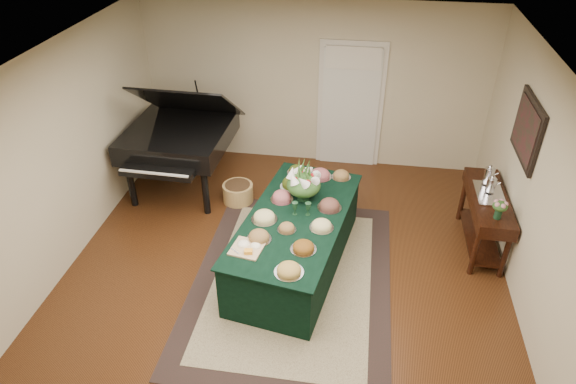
% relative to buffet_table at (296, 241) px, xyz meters
% --- Properties ---
extents(ground, '(6.00, 6.00, 0.00)m').
position_rel_buffet_table_xyz_m(ground, '(-0.11, -0.22, -0.38)').
color(ground, black).
rests_on(ground, ground).
extents(area_rug, '(2.41, 3.37, 0.01)m').
position_rel_buffet_table_xyz_m(area_rug, '(0.00, -0.32, -0.38)').
color(area_rug, black).
rests_on(area_rug, ground).
extents(kitchen_doorway, '(1.05, 0.07, 2.10)m').
position_rel_buffet_table_xyz_m(kitchen_doorway, '(0.49, 2.75, 0.64)').
color(kitchen_doorway, beige).
rests_on(kitchen_doorway, ground).
extents(buffet_table, '(1.52, 2.56, 0.76)m').
position_rel_buffet_table_xyz_m(buffet_table, '(0.00, 0.00, 0.00)').
color(buffet_table, black).
rests_on(buffet_table, ground).
extents(food_platters, '(1.14, 2.32, 0.12)m').
position_rel_buffet_table_xyz_m(food_platters, '(0.02, 0.14, 0.42)').
color(food_platters, silver).
rests_on(food_platters, buffet_table).
extents(cutting_board, '(0.39, 0.39, 0.10)m').
position_rel_buffet_table_xyz_m(cutting_board, '(-0.45, -0.67, 0.41)').
color(cutting_board, tan).
rests_on(cutting_board, buffet_table).
extents(green_goblets, '(0.23, 0.09, 0.18)m').
position_rel_buffet_table_xyz_m(green_goblets, '(0.06, 0.05, 0.47)').
color(green_goblets, '#15351E').
rests_on(green_goblets, buffet_table).
extents(floral_centerpiece, '(0.45, 0.45, 0.45)m').
position_rel_buffet_table_xyz_m(floral_centerpiece, '(0.04, 0.40, 0.64)').
color(floral_centerpiece, '#15351E').
rests_on(floral_centerpiece, buffet_table).
extents(grand_piano, '(1.62, 1.81, 1.79)m').
position_rel_buffet_table_xyz_m(grand_piano, '(-1.99, 1.56, 0.52)').
color(grand_piano, black).
rests_on(grand_piano, ground).
extents(wicker_basket, '(0.46, 0.46, 0.29)m').
position_rel_buffet_table_xyz_m(wicker_basket, '(-1.07, 1.30, -0.24)').
color(wicker_basket, '#A47C42').
rests_on(wicker_basket, ground).
extents(mahogany_sideboard, '(0.45, 1.40, 0.80)m').
position_rel_buffet_table_xyz_m(mahogany_sideboard, '(2.38, 0.76, 0.24)').
color(mahogany_sideboard, black).
rests_on(mahogany_sideboard, ground).
extents(tea_service, '(0.34, 0.58, 0.30)m').
position_rel_buffet_table_xyz_m(tea_service, '(2.38, 0.91, 0.54)').
color(tea_service, silver).
rests_on(tea_service, mahogany_sideboard).
extents(pink_bouquet, '(0.20, 0.20, 0.25)m').
position_rel_buffet_table_xyz_m(pink_bouquet, '(2.38, 0.28, 0.59)').
color(pink_bouquet, '#15351E').
rests_on(pink_bouquet, mahogany_sideboard).
extents(wall_painting, '(0.05, 0.95, 0.75)m').
position_rel_buffet_table_xyz_m(wall_painting, '(2.60, 0.76, 1.37)').
color(wall_painting, black).
rests_on(wall_painting, ground).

